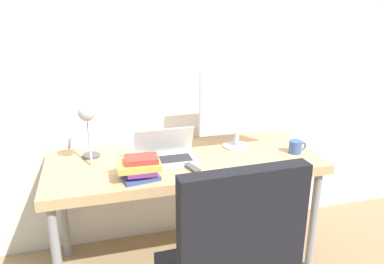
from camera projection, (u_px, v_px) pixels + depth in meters
The scene contains 8 objects.
wall_back at pixel (169, 63), 2.55m from camera, with size 8.00×0.05×2.60m.
desk at pixel (185, 168), 2.36m from camera, with size 1.69×0.69×0.77m.
laptop at pixel (165, 154), 2.29m from camera, with size 0.37×0.21×0.21m.
monitor at pixel (237, 106), 2.44m from camera, with size 0.51×0.18×0.52m.
desk_lamp at pixel (88, 121), 2.16m from camera, with size 0.11×0.25×0.38m.
book_stack at pixel (140, 168), 2.06m from camera, with size 0.24×0.22×0.13m.
tv_remote at pixel (192, 168), 2.18m from camera, with size 0.08×0.14×0.02m.
mug at pixel (296, 147), 2.41m from camera, with size 0.12×0.08×0.08m.
Camera 1 is at (-0.53, -1.76, 1.68)m, focal length 35.00 mm.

